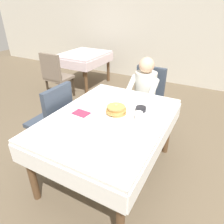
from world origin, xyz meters
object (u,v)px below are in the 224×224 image
object	(u,v)px
knife_right_of_plate	(132,120)
plate_breakfast	(116,114)
chair_diner	(147,95)
syrup_pitcher	(103,101)
background_table_far	(84,58)
fork_left_of_plate	(99,111)
dining_table_main	(109,124)
chair_left_side	(54,117)
diner_person	(144,90)
spoon_near_edge	(95,129)
breakfast_stack	(116,110)
bowl_butter	(141,109)
cup_coffee	(139,116)
background_chair_empty	(55,74)

from	to	relation	value
knife_right_of_plate	plate_breakfast	bearing A→B (deg)	78.16
chair_diner	syrup_pitcher	size ratio (longest dim) A/B	11.62
background_table_far	fork_left_of_plate	bearing A→B (deg)	-50.99
dining_table_main	plate_breakfast	world-z (taller)	plate_breakfast
chair_left_side	knife_right_of_plate	bearing A→B (deg)	-87.09
diner_person	syrup_pitcher	world-z (taller)	diner_person
chair_diner	plate_breakfast	xyz separation A→B (m)	(0.04, -1.10, 0.22)
syrup_pitcher	spoon_near_edge	bearing A→B (deg)	-67.67
breakfast_stack	knife_right_of_plate	size ratio (longest dim) A/B	1.06
dining_table_main	diner_person	bearing A→B (deg)	90.09
breakfast_stack	chair_left_side	bearing A→B (deg)	-174.86
chair_diner	chair_left_side	xyz separation A→B (m)	(-0.77, -1.17, 0.00)
syrup_pitcher	diner_person	bearing A→B (deg)	75.39
chair_diner	knife_right_of_plate	xyz separation A→B (m)	(0.23, -1.12, 0.21)
bowl_butter	spoon_near_edge	world-z (taller)	bowl_butter
chair_diner	knife_right_of_plate	size ratio (longest dim) A/B	4.65
breakfast_stack	cup_coffee	size ratio (longest dim) A/B	1.88
background_table_far	plate_breakfast	bearing A→B (deg)	-47.82
cup_coffee	background_chair_empty	xyz separation A→B (m)	(-2.19, 1.18, -0.25)
bowl_butter	knife_right_of_plate	size ratio (longest dim) A/B	0.55
spoon_near_edge	fork_left_of_plate	bearing A→B (deg)	98.04
plate_breakfast	breakfast_stack	bearing A→B (deg)	117.99
fork_left_of_plate	chair_left_side	bearing A→B (deg)	98.89
breakfast_stack	background_chair_empty	world-z (taller)	background_chair_empty
chair_left_side	background_chair_empty	world-z (taller)	same
plate_breakfast	spoon_near_edge	xyz separation A→B (m)	(-0.05, -0.32, -0.01)
chair_diner	spoon_near_edge	xyz separation A→B (m)	(-0.01, -1.42, 0.21)
chair_diner	diner_person	bearing A→B (deg)	90.00
breakfast_stack	background_chair_empty	size ratio (longest dim) A/B	0.23
chair_diner	cup_coffee	xyz separation A→B (m)	(0.29, -1.08, 0.25)
cup_coffee	bowl_butter	distance (m)	0.19
plate_breakfast	knife_right_of_plate	distance (m)	0.19
cup_coffee	plate_breakfast	bearing A→B (deg)	-175.71
plate_breakfast	background_chair_empty	size ratio (longest dim) A/B	0.30
chair_diner	plate_breakfast	distance (m)	1.12
breakfast_stack	background_table_far	world-z (taller)	breakfast_stack
diner_person	breakfast_stack	xyz separation A→B (m)	(0.04, -0.94, 0.13)
cup_coffee	knife_right_of_plate	bearing A→B (deg)	-142.80
syrup_pitcher	chair_diner	bearing A→B (deg)	77.73
background_table_far	background_chair_empty	size ratio (longest dim) A/B	1.21
chair_diner	diner_person	xyz separation A→B (m)	(-0.00, -0.16, 0.14)
plate_breakfast	spoon_near_edge	size ratio (longest dim) A/B	1.87
chair_left_side	fork_left_of_plate	xyz separation A→B (m)	(0.62, 0.05, 0.21)
background_table_far	cup_coffee	bearing A→B (deg)	-44.25
cup_coffee	spoon_near_edge	distance (m)	0.45
chair_diner	syrup_pitcher	bearing A→B (deg)	77.73
spoon_near_edge	background_chair_empty	size ratio (longest dim) A/B	0.16
cup_coffee	background_chair_empty	distance (m)	2.50
plate_breakfast	bowl_butter	world-z (taller)	bowl_butter
dining_table_main	background_chair_empty	distance (m)	2.29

